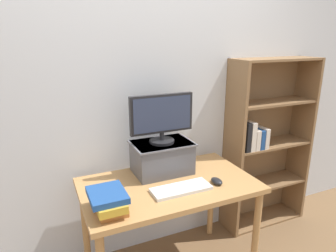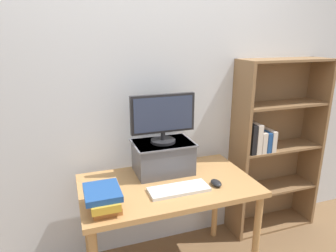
% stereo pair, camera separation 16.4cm
% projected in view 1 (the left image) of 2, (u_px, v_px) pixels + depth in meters
% --- Properties ---
extents(back_wall, '(7.00, 0.08, 2.60)m').
position_uv_depth(back_wall, '(145.00, 96.00, 2.33)').
color(back_wall, silver).
rests_on(back_wall, ground_plane).
extents(desk, '(1.20, 0.70, 0.77)m').
position_uv_depth(desk, '(169.00, 195.00, 2.10)').
color(desk, '#B7844C').
rests_on(desk, ground_plane).
extents(bookshelf_unit, '(0.82, 0.28, 1.57)m').
position_uv_depth(bookshelf_unit, '(264.00, 143.00, 2.77)').
color(bookshelf_unit, olive).
rests_on(bookshelf_unit, ground_plane).
extents(riser_box, '(0.44, 0.31, 0.24)m').
position_uv_depth(riser_box, '(162.00, 156.00, 2.21)').
color(riser_box, '#515156').
rests_on(riser_box, desk).
extents(computer_monitor, '(0.47, 0.18, 0.35)m').
position_uv_depth(computer_monitor, '(162.00, 117.00, 2.13)').
color(computer_monitor, black).
rests_on(computer_monitor, riser_box).
extents(keyboard, '(0.40, 0.16, 0.02)m').
position_uv_depth(keyboard, '(181.00, 189.00, 1.97)').
color(keyboard, silver).
rests_on(keyboard, desk).
extents(computer_mouse, '(0.06, 0.10, 0.04)m').
position_uv_depth(computer_mouse, '(217.00, 181.00, 2.07)').
color(computer_mouse, black).
rests_on(computer_mouse, desk).
extents(book_stack, '(0.21, 0.26, 0.13)m').
position_uv_depth(book_stack, '(109.00, 201.00, 1.72)').
color(book_stack, '#AD662D').
rests_on(book_stack, desk).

